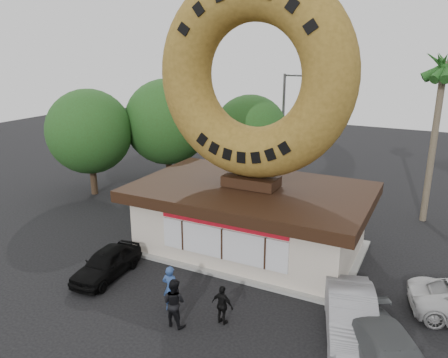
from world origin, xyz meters
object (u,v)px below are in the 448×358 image
Objects in this scene: donut_shop at (250,216)px; giant_donut at (253,76)px; car_silver at (351,316)px; person_left at (171,289)px; person_center at (174,302)px; car_black at (107,263)px; person_right at (222,305)px; street_lamp at (285,126)px.

giant_donut is at bearing 90.00° from donut_shop.
donut_shop is 2.39× the size of car_silver.
donut_shop is at bearing -99.10° from person_left.
car_black is (-4.57, 1.61, -0.28)m from person_center.
person_left is 2.15m from person_right.
donut_shop is 7.57m from car_silver.
giant_donut is (0.00, 0.02, 6.70)m from donut_shop.
car_black is (-4.51, -5.37, -1.13)m from donut_shop.
person_left reaches higher than car_black.
person_left is at bearing -16.97° from car_black.
person_center is 1.21× the size of person_right.
person_left reaches higher than person_right.
donut_shop is at bearing 125.13° from car_silver.
person_right is 0.41× the size of car_black.
person_center is at bearing -89.46° from donut_shop.
person_left reaches higher than car_silver.
person_left is 0.94m from person_center.
donut_shop reaches higher than person_right.
giant_donut is 6.12× the size of person_right.
person_left is at bearing -95.03° from donut_shop.
car_black is at bearing 0.54° from person_right.
person_left is 0.40× the size of car_silver.
giant_donut reaches higher than car_silver.
person_left is (-0.55, -6.28, -7.53)m from giant_donut.
street_lamp reaches higher than person_center.
giant_donut reaches higher than person_left.
street_lamp is 16.72m from person_left.
person_right is at bearing -148.20° from person_center.
person_left is at bearing -85.42° from street_lamp.
car_black is at bearing -130.03° from donut_shop.
car_black is at bearing -99.78° from street_lamp.
giant_donut is 2.49× the size of car_black.
person_center is at bearing 36.94° from person_right.
giant_donut is 10.51m from car_black.
person_center is at bearing 127.17° from person_left.
giant_donut is at bearing 45.93° from car_black.
person_center is 0.49× the size of car_black.
street_lamp is at bearing -89.49° from person_left.
giant_donut is at bearing -99.08° from person_left.
person_left is 4.07m from car_black.
person_center is (0.07, -6.97, -0.84)m from donut_shop.
car_silver is at bearing -38.60° from giant_donut.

